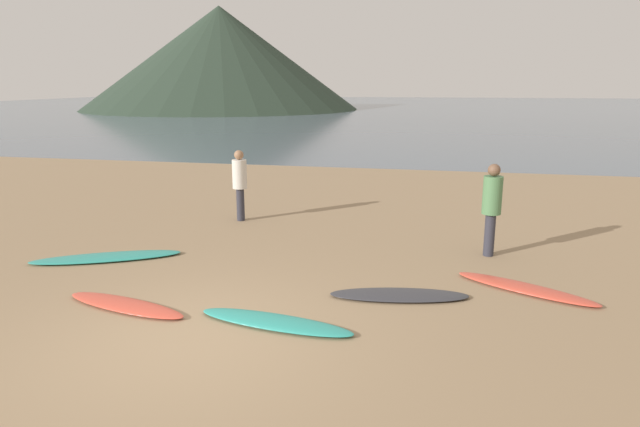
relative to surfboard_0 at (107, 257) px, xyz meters
name	(u,v)px	position (x,y,z in m)	size (l,w,h in m)	color
ground_plane	(335,194)	(2.87, 7.28, -0.14)	(120.00, 120.00, 0.20)	#997C5B
ocean_water	(417,108)	(2.87, 61.94, -0.04)	(140.00, 100.00, 0.01)	slate
headland_hill	(221,58)	(-19.58, 54.61, 5.78)	(31.94, 31.94, 11.64)	#28382B
surfboard_0	(107,257)	(0.00, 0.00, 0.00)	(2.63, 0.59, 0.08)	teal
surfboard_1	(125,305)	(1.55, -1.96, 0.00)	(2.07, 0.46, 0.08)	#D84C38
surfboard_2	(275,322)	(3.82, -2.07, 0.00)	(2.21, 0.50, 0.09)	teal
surfboard_3	(399,295)	(5.37, -0.73, 0.00)	(2.08, 0.58, 0.08)	#333338
surfboard_4	(525,288)	(7.25, -0.06, 0.00)	(2.23, 0.47, 0.09)	#D84C38
person_0	(492,202)	(6.83, 1.71, 0.98)	(0.35, 0.35, 1.72)	#2D2D38
person_1	(240,179)	(1.39, 3.30, 0.93)	(0.33, 0.33, 1.64)	#2D2D38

